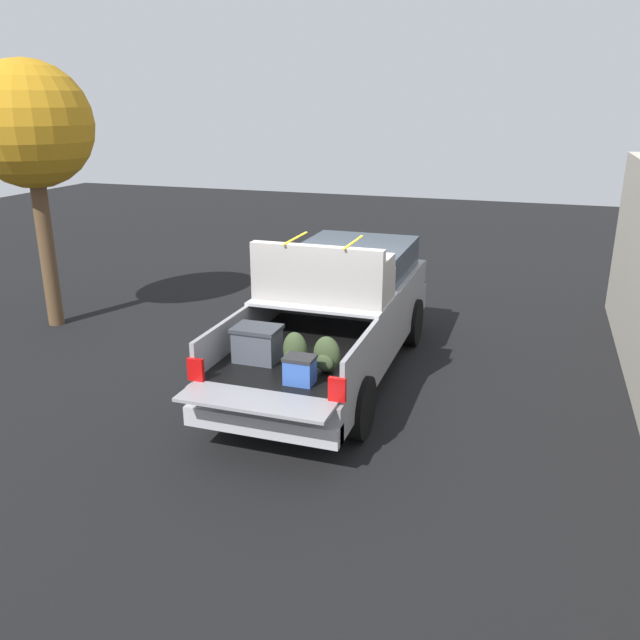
% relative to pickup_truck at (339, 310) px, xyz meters
% --- Properties ---
extents(ground_plane, '(40.00, 40.00, 0.00)m').
position_rel_pickup_truck_xyz_m(ground_plane, '(-0.36, -0.00, -0.95)').
color(ground_plane, black).
extents(pickup_truck, '(6.05, 2.06, 2.23)m').
position_rel_pickup_truck_xyz_m(pickup_truck, '(0.00, 0.00, 0.00)').
color(pickup_truck, gray).
rests_on(pickup_truck, ground_plane).
extents(tree_background, '(2.20, 2.20, 4.77)m').
position_rel_pickup_truck_xyz_m(tree_background, '(0.30, 5.76, 2.67)').
color(tree_background, brown).
rests_on(tree_background, ground_plane).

